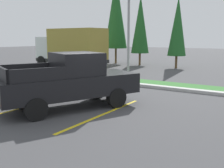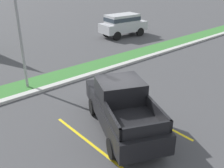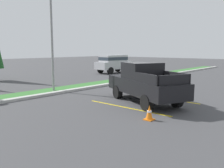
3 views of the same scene
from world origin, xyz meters
name	(u,v)px [view 1 (image 1 of 3)]	position (x,y,z in m)	size (l,w,h in m)	color
ground_plane	(87,106)	(0.00, 0.00, 0.00)	(120.00, 120.00, 0.00)	#424244
parking_line_near	(42,103)	(-1.92, -0.57, 0.00)	(0.12, 4.80, 0.01)	yellow
parking_line_far	(103,114)	(1.18, -0.57, 0.00)	(0.12, 4.80, 0.01)	yellow
curb_strip	(144,85)	(0.00, 5.00, 0.07)	(56.00, 0.40, 0.15)	#B2B2AD
grass_median	(152,83)	(0.00, 6.10, 0.03)	(56.00, 1.80, 0.06)	#387533
pickup_truck_main	(71,81)	(-0.35, -0.52, 1.04)	(3.91, 5.52, 2.10)	black
cargo_truck_distant	(72,47)	(-9.47, 9.85, 1.85)	(6.92, 2.80, 3.40)	black
street_light	(127,21)	(-1.52, 5.73, 3.57)	(0.24, 1.49, 6.07)	gray
cypress_tree_leftmost	(116,12)	(-8.39, 15.39, 5.16)	(2.28, 2.28, 8.75)	brown
cypress_tree_left_inner	(140,25)	(-5.49, 15.13, 3.85)	(1.70, 1.70, 6.54)	brown
cypress_tree_center	(178,27)	(-1.63, 14.55, 3.57)	(1.58, 1.58, 6.07)	brown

